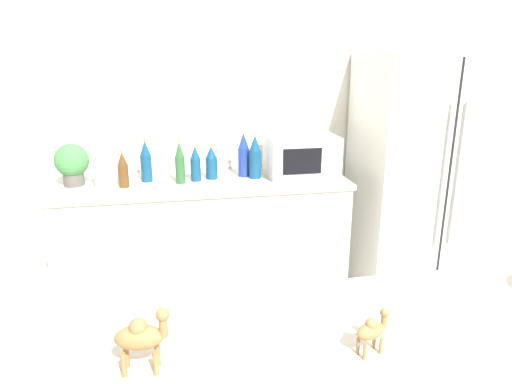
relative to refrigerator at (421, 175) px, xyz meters
name	(u,v)px	position (x,y,z in m)	size (l,w,h in m)	color
wall_back	(256,117)	(-1.15, 0.39, 0.40)	(8.00, 0.06, 2.55)	silver
back_counter	(204,241)	(-1.59, 0.06, -0.42)	(1.97, 0.63, 0.90)	white
refrigerator	(421,175)	(0.00, 0.00, 0.00)	(0.91, 0.70, 1.74)	white
potted_plant	(72,163)	(-2.42, 0.09, 0.18)	(0.22, 0.22, 0.27)	#595451
paper_towel_roll	(102,170)	(-2.23, 0.00, 0.15)	(0.10, 0.10, 0.23)	white
microwave	(301,155)	(-0.89, 0.07, 0.17)	(0.48, 0.37, 0.28)	white
back_bottle_0	(211,163)	(-1.52, 0.09, 0.14)	(0.08, 0.08, 0.23)	navy
back_bottle_1	(146,161)	(-1.96, 0.10, 0.17)	(0.08, 0.08, 0.28)	navy
back_bottle_2	(255,157)	(-1.23, 0.05, 0.18)	(0.08, 0.08, 0.31)	navy
back_bottle_3	(244,155)	(-1.30, 0.11, 0.18)	(0.08, 0.08, 0.31)	navy
back_bottle_4	(195,164)	(-1.63, 0.05, 0.14)	(0.07, 0.07, 0.24)	navy
back_bottle_5	(180,163)	(-1.74, 0.01, 0.17)	(0.06, 0.06, 0.29)	#2D6033
back_bottle_6	(123,170)	(-2.10, -0.01, 0.14)	(0.07, 0.07, 0.24)	brown
camel_figurine	(141,336)	(-1.88, -1.98, 0.21)	(0.14, 0.07, 0.17)	olive
camel_figurine_second	(372,330)	(-1.32, -2.02, 0.19)	(0.10, 0.06, 0.12)	olive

